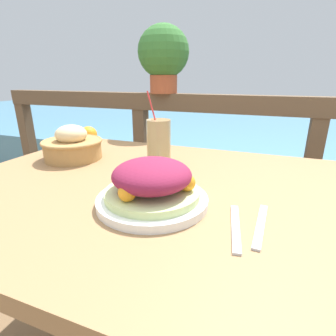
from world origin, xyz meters
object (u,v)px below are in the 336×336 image
(salad_plate, at_px, (153,186))
(bread_basket, at_px, (73,146))
(potted_plant, at_px, (163,55))
(drink_glass, at_px, (159,143))

(salad_plate, xyz_separation_m, bread_basket, (-0.43, 0.23, 0.00))
(potted_plant, bearing_deg, drink_glass, -69.65)
(salad_plate, bearing_deg, drink_glass, 110.48)
(bread_basket, bearing_deg, potted_plant, 78.90)
(salad_plate, bearing_deg, bread_basket, 151.62)
(bread_basket, height_order, potted_plant, potted_plant)
(salad_plate, relative_size, bread_basket, 1.22)
(salad_plate, height_order, bread_basket, bread_basket)
(bread_basket, xyz_separation_m, potted_plant, (0.12, 0.61, 0.35))
(drink_glass, height_order, potted_plant, potted_plant)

